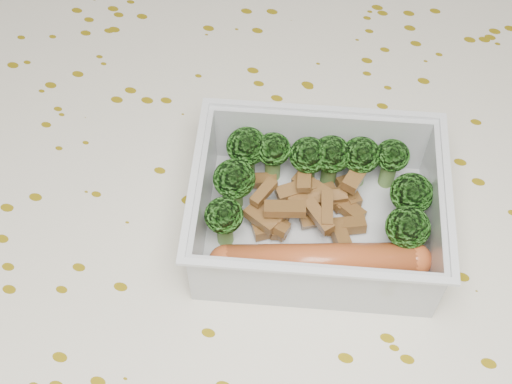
% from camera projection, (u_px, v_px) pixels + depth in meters
% --- Properties ---
extents(dining_table, '(1.40, 0.90, 0.75)m').
position_uv_depth(dining_table, '(264.00, 276.00, 0.57)').
color(dining_table, brown).
rests_on(dining_table, ground).
extents(tablecloth, '(1.46, 0.96, 0.19)m').
position_uv_depth(tablecloth, '(264.00, 245.00, 0.53)').
color(tablecloth, silver).
rests_on(tablecloth, dining_table).
extents(lunch_container, '(0.19, 0.16, 0.06)m').
position_uv_depth(lunch_container, '(316.00, 215.00, 0.48)').
color(lunch_container, silver).
rests_on(lunch_container, tablecloth).
extents(broccoli_florets, '(0.15, 0.11, 0.04)m').
position_uv_depth(broccoli_florets, '(320.00, 176.00, 0.48)').
color(broccoli_florets, '#608C3F').
rests_on(broccoli_florets, lunch_container).
extents(meat_pile, '(0.09, 0.07, 0.03)m').
position_uv_depth(meat_pile, '(307.00, 206.00, 0.49)').
color(meat_pile, brown).
rests_on(meat_pile, lunch_container).
extents(sausage, '(0.14, 0.06, 0.02)m').
position_uv_depth(sausage, '(320.00, 261.00, 0.46)').
color(sausage, '#AB4B22').
rests_on(sausage, lunch_container).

